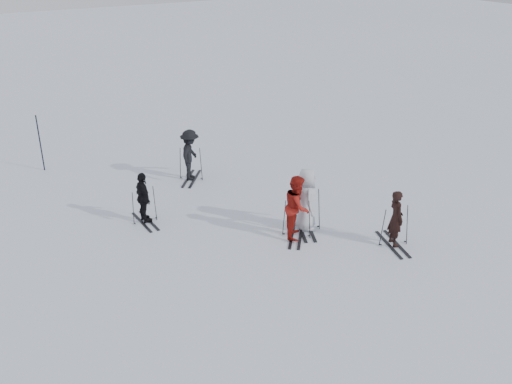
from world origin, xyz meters
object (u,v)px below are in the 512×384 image
skier_grey (306,200)px  skier_uphill_left (143,198)px  skier_uphill_far (190,155)px  skier_near_dark (396,219)px  piste_marker (40,143)px  skier_red (297,207)px

skier_grey → skier_uphill_left: 5.10m
skier_grey → skier_uphill_far: size_ratio=1.04×
skier_near_dark → skier_uphill_left: bearing=65.4°
skier_uphill_left → skier_uphill_far: bearing=-49.7°
piste_marker → skier_red: bearing=-60.6°
skier_near_dark → skier_grey: (-1.64, 2.17, 0.13)m
skier_red → piste_marker: size_ratio=0.88×
skier_red → skier_grey: size_ratio=0.99×
skier_red → skier_uphill_left: 4.87m
skier_uphill_left → skier_uphill_far: skier_uphill_far is taller
skier_near_dark → piste_marker: 13.65m
skier_grey → skier_uphill_left: skier_grey is taller
skier_grey → skier_red: bearing=141.4°
skier_red → skier_uphill_far: (-0.83, 5.69, -0.03)m
skier_red → piste_marker: bearing=69.0°
skier_red → skier_uphill_far: size_ratio=1.03×
skier_red → skier_uphill_far: skier_red is taller
skier_near_dark → skier_uphill_far: 8.17m
skier_near_dark → piste_marker: (-7.51, 11.39, 0.25)m
skier_near_dark → skier_grey: bearing=54.7°
skier_near_dark → skier_red: (-2.16, 1.91, 0.12)m
skier_near_dark → skier_grey: skier_grey is taller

